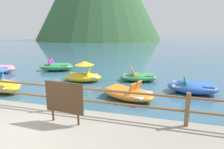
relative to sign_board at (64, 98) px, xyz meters
name	(u,v)px	position (x,y,z in m)	size (l,w,h in m)	color
ground_plane	(153,45)	(-0.71, 39.19, -1.13)	(200.00, 200.00, 0.00)	#38607A
dock_railing	(57,93)	(-0.71, 0.74, -0.15)	(23.92, 0.12, 0.95)	brown
sign_board	(64,98)	(0.00, 0.00, 0.00)	(1.18, 0.12, 1.19)	beige
pedal_boat_0	(0,83)	(-5.21, 2.84, -0.72)	(2.79, 1.75, 1.27)	yellow
pedal_boat_1	(139,77)	(1.05, 6.82, -0.89)	(2.45, 1.65, 0.80)	green
pedal_boat_3	(193,87)	(3.91, 5.20, -0.83)	(2.41, 1.48, 0.88)	blue
pedal_boat_5	(127,93)	(1.05, 3.53, -0.88)	(2.74, 2.07, 0.83)	orange
pedal_boat_6	(83,75)	(-2.09, 5.76, -0.73)	(2.40, 1.68, 1.22)	yellow
pedal_boat_7	(57,67)	(-5.41, 8.21, -0.83)	(2.85, 2.04, 0.89)	green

